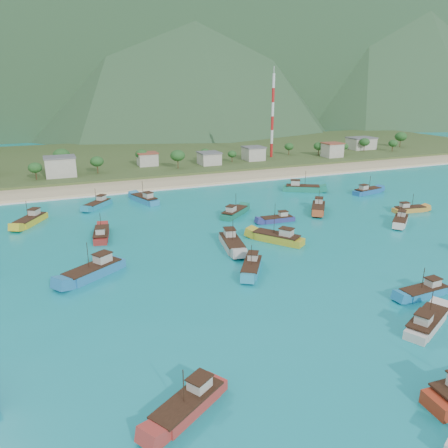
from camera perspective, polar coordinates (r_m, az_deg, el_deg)
name	(u,v)px	position (r m, az deg, el deg)	size (l,w,h in m)	color
ground	(278,261)	(88.70, 7.06, -4.81)	(600.00, 600.00, 0.00)	#0D8593
beach	(170,183)	(159.03, -7.11, 5.36)	(400.00, 18.00, 1.20)	beige
land	(135,158)	(217.45, -11.57, 8.48)	(400.00, 110.00, 2.40)	#385123
surf_line	(177,188)	(150.12, -6.11, 4.65)	(400.00, 2.50, 0.08)	white
mountains	(49,1)	(480.71, -21.87, 25.38)	(1520.00, 440.00, 260.00)	slate
village	(189,158)	(185.41, -4.57, 8.64)	(217.19, 28.49, 6.83)	beige
vegetation	(131,160)	(178.96, -12.02, 8.20)	(276.59, 26.52, 8.92)	#235623
radio_tower	(273,116)	(204.61, 6.35, 13.81)	(1.20, 1.20, 36.82)	red
boat_3	(232,244)	(94.85, 1.02, -2.57)	(5.63, 12.26, 6.98)	#BAB0A8
boat_4	(367,191)	(149.18, 18.21, 4.06)	(10.97, 4.91, 6.26)	#1E60A5
boat_5	(252,267)	(83.51, 3.62, -5.68)	(7.92, 9.96, 5.89)	teal
boat_6	(101,235)	(104.64, -15.72, -1.37)	(5.02, 10.89, 6.20)	maroon
boat_7	(94,271)	(84.53, -16.64, -5.94)	(12.35, 9.84, 7.31)	teal
boat_10	(31,221)	(121.31, -23.94, 0.40)	(8.54, 11.36, 6.64)	gold
boat_11	(427,323)	(71.52, 24.95, -11.64)	(10.84, 7.42, 6.23)	beige
boat_12	(277,220)	(113.43, 6.95, 0.59)	(9.14, 3.14, 5.33)	navy
boat_13	(302,188)	(147.32, 10.14, 4.59)	(12.38, 9.30, 7.23)	#187B60
boat_14	(189,405)	(51.42, -4.59, -22.47)	(10.31, 7.95, 6.05)	#AE342D
boat_16	(424,292)	(81.37, 24.68, -8.08)	(9.63, 3.19, 5.63)	#1D7CB4
boat_21	(318,208)	(124.81, 12.22, 2.02)	(9.31, 10.96, 6.61)	#A94B25
boat_23	(234,213)	(117.71, 1.37, 1.45)	(10.34, 9.39, 6.39)	#156F55
boat_25	(98,205)	(131.24, -16.13, 2.44)	(9.03, 9.69, 6.05)	teal
boat_26	(145,200)	(133.47, -10.32, 3.17)	(6.70, 11.86, 6.72)	teal
boat_27	(277,238)	(98.87, 6.98, -1.85)	(9.59, 11.61, 6.94)	gold
boat_28	(400,221)	(119.75, 22.04, 0.36)	(9.42, 8.65, 5.85)	silver
boat_29	(409,210)	(131.86, 23.05, 1.73)	(9.67, 4.02, 5.54)	gold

